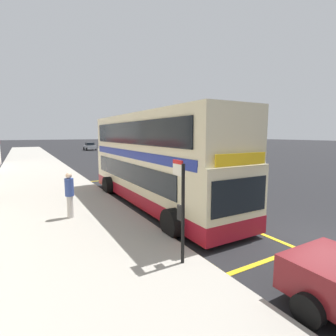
{
  "coord_description": "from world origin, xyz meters",
  "views": [
    {
      "loc": [
        -8.08,
        -3.71,
        3.47
      ],
      "look_at": [
        -1.78,
        7.3,
        1.77
      ],
      "focal_mm": 27.44,
      "sensor_mm": 36.0,
      "label": 1
    }
  ],
  "objects": [
    {
      "name": "parked_car_maroon_kerbside",
      "position": [
        4.77,
        18.43,
        0.8
      ],
      "size": [
        2.09,
        4.2,
        1.62
      ],
      "rotation": [
        0.0,
        0.0,
        -0.04
      ],
      "color": "maroon",
      "rests_on": "ground"
    },
    {
      "name": "bus_stop_sign",
      "position": [
        -4.62,
        1.64,
        1.71
      ],
      "size": [
        0.09,
        0.51,
        2.66
      ],
      "color": "black",
      "rests_on": "pavement_near"
    },
    {
      "name": "double_decker_bus",
      "position": [
        -2.46,
        7.49,
        2.07
      ],
      "size": [
        3.24,
        11.52,
        4.4
      ],
      "color": "beige",
      "rests_on": "ground"
    },
    {
      "name": "ground_plane",
      "position": [
        0.0,
        32.0,
        0.0
      ],
      "size": [
        260.0,
        260.0,
        0.0
      ],
      "primitive_type": "plane",
      "color": "black"
    },
    {
      "name": "parked_car_silver_across",
      "position": [
        4.58,
        51.9,
        0.8
      ],
      "size": [
        2.09,
        4.2,
        1.62
      ],
      "rotation": [
        0.0,
        0.0,
        3.12
      ],
      "color": "#B2B5BA",
      "rests_on": "ground"
    },
    {
      "name": "pavement_near",
      "position": [
        -7.0,
        32.0,
        0.07
      ],
      "size": [
        6.0,
        76.0,
        0.14
      ],
      "primitive_type": "cube",
      "color": "#A39E93",
      "rests_on": "ground"
    },
    {
      "name": "bus_bay_markings",
      "position": [
        -2.46,
        7.88,
        0.01
      ],
      "size": [
        3.08,
        14.5,
        0.01
      ],
      "color": "gold",
      "rests_on": "ground"
    },
    {
      "name": "pedestrian_waiting_near_sign",
      "position": [
        -6.54,
        6.82,
        1.14
      ],
      "size": [
        0.34,
        0.34,
        1.82
      ],
      "color": "#B7B2AD",
      "rests_on": "pavement_near"
    }
  ]
}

